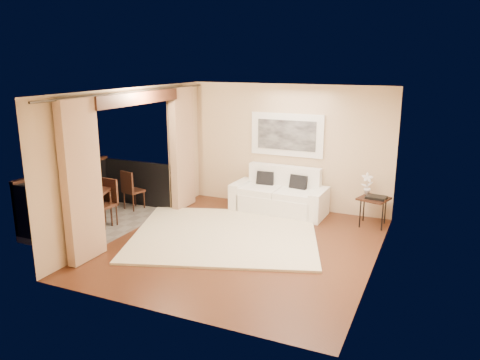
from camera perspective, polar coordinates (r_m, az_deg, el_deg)
The scene contains 18 objects.
floor at distance 8.35m, azimuth 0.32°, elevation -8.01°, with size 5.00×5.00×0.00m, color #552C19.
room_shell at distance 8.82m, azimuth -12.63°, elevation 9.74°, with size 5.00×6.40×5.00m.
balcony at distance 10.00m, azimuth -17.34°, elevation -3.76°, with size 1.81×2.60×1.17m.
curtains at distance 8.97m, azimuth -12.12°, elevation 2.19°, with size 0.16×4.80×2.64m.
artwork at distance 10.16m, azimuth 5.72°, elevation 5.49°, with size 1.62×0.07×0.92m.
rug at distance 8.81m, azimuth -1.85°, elevation -6.65°, with size 3.36×2.93×0.04m, color beige.
sofa at distance 10.10m, azimuth 4.89°, elevation -1.99°, with size 2.03×0.93×0.96m.
side_table at distance 9.53m, azimuth 15.98°, elevation -2.43°, with size 0.65×0.65×0.57m.
tray at distance 9.46m, azimuth 16.28°, elevation -2.05°, with size 0.38×0.28×0.05m, color black.
orchid at distance 9.65m, azimuth 15.24°, elevation -0.45°, with size 0.23×0.16×0.44m, color white.
bistro_table at distance 9.42m, azimuth -17.82°, elevation -1.73°, with size 0.83×0.83×0.76m.
balcony_chair_far at distance 10.43m, azimuth -13.23°, elevation -0.90°, with size 0.45×0.46×0.87m.
balcony_chair_near at distance 9.57m, azimuth -15.89°, elevation -2.21°, with size 0.45×0.45×0.93m.
ice_bucket at distance 9.52m, azimuth -18.28°, elevation -0.45°, with size 0.18×0.18×0.20m, color white.
candle at distance 9.48m, azimuth -16.95°, elevation -0.82°, with size 0.06×0.06×0.07m, color red.
vase at distance 9.22m, azimuth -18.56°, elevation -1.02°, with size 0.04×0.04×0.18m, color silver.
glass_a at distance 9.21m, azimuth -17.63°, elevation -1.15°, with size 0.06×0.06×0.12m, color silver.
glass_b at distance 9.26m, azimuth -17.09°, elevation -1.02°, with size 0.06×0.06×0.12m, color silver.
Camera 1 is at (3.09, -7.07, 3.20)m, focal length 35.00 mm.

